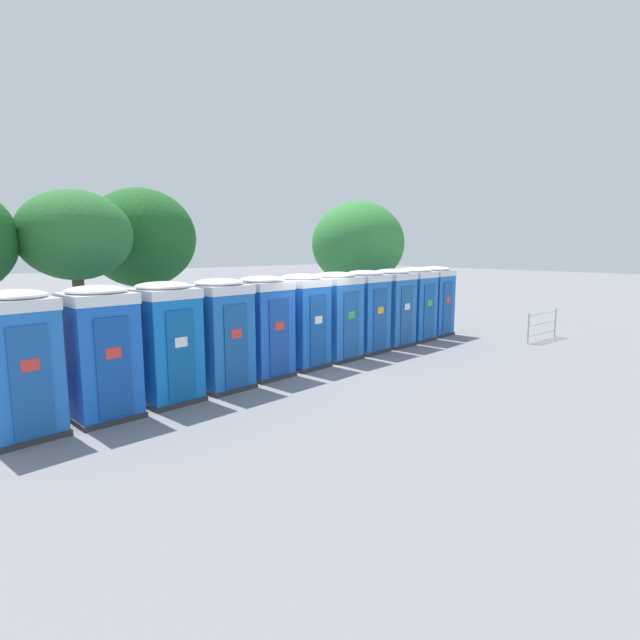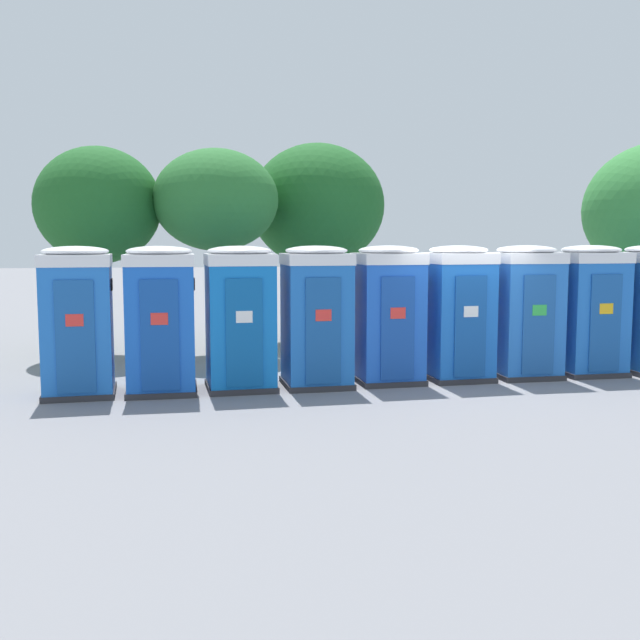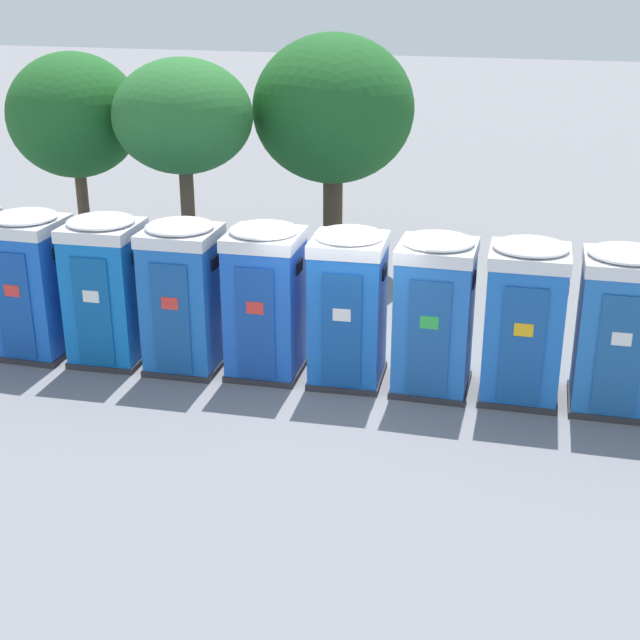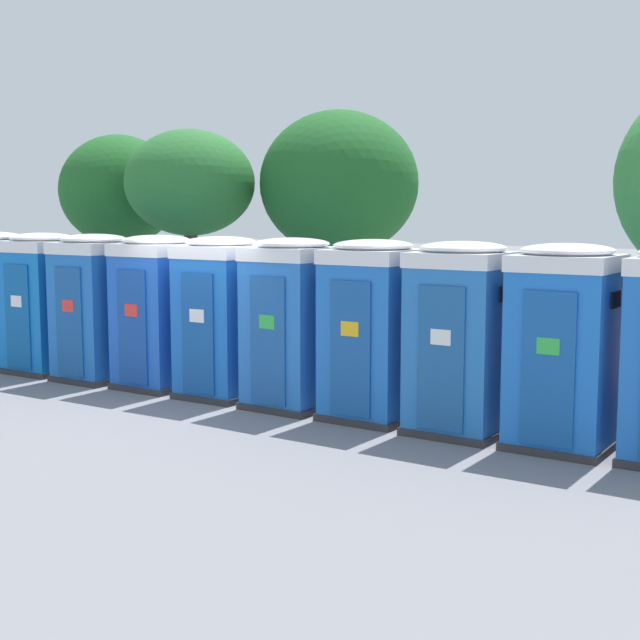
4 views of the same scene
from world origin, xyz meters
name	(u,v)px [view 2 (image 2 of 4)]	position (x,y,z in m)	size (l,w,h in m)	color
ground_plane	(455,379)	(0.00, 0.00, 0.00)	(120.00, 120.00, 0.00)	slate
portapotty_0	(78,321)	(-6.84, -0.61, 1.28)	(1.28, 1.31, 2.54)	#2D2D33
portapotty_1	(161,319)	(-5.46, -0.57, 1.28)	(1.24, 1.25, 2.54)	#2D2D33
portapotty_2	(240,317)	(-4.10, -0.44, 1.28)	(1.30, 1.30, 2.54)	#2D2D33
portapotty_3	(317,316)	(-2.73, -0.35, 1.28)	(1.28, 1.28, 2.54)	#2D2D33
portapotty_4	(388,314)	(-1.36, -0.15, 1.28)	(1.27, 1.29, 2.54)	#2D2D33
portapotty_5	(458,312)	(0.00, -0.04, 1.28)	(1.28, 1.30, 2.54)	#2D2D33
portapotty_6	(525,311)	(1.37, 0.04, 1.28)	(1.25, 1.25, 2.54)	#2D2D33
portapotty_7	(589,309)	(2.74, 0.16, 1.28)	(1.28, 1.27, 2.54)	#2D2D33
street_tree_0	(317,206)	(-1.92, 5.64, 3.50)	(3.45, 3.45, 5.10)	#4C3826
street_tree_1	(98,206)	(-7.13, 3.88, 3.40)	(2.81, 2.81, 4.73)	brown
street_tree_2	(216,201)	(-4.50, 3.66, 3.51)	(2.83, 2.83, 4.69)	brown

